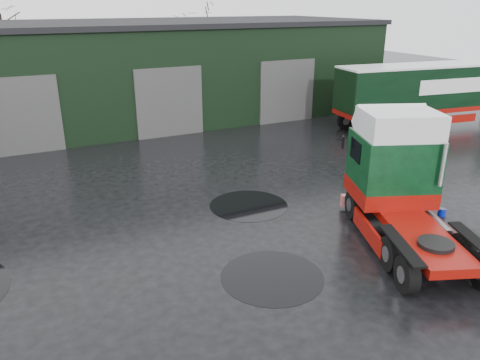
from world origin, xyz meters
name	(u,v)px	position (x,y,z in m)	size (l,w,h in m)	color
ground	(250,245)	(0.00, 0.00, 0.00)	(100.00, 100.00, 0.00)	black
warehouse	(141,70)	(2.00, 20.00, 3.16)	(32.40, 12.40, 6.30)	black
hero_tractor	(416,188)	(4.50, -2.45, 2.09)	(2.86, 6.73, 4.18)	black
lorry_right	(424,96)	(17.00, 9.00, 1.97)	(2.59, 14.98, 3.94)	silver
wash_bucket	(442,212)	(7.47, -1.18, 0.13)	(0.29, 0.29, 0.27)	#081CBB
tree_back_a	(3,39)	(-6.00, 30.00, 4.75)	(4.40, 4.40, 9.50)	black
tree_back_b	(196,45)	(10.00, 30.00, 3.75)	(4.40, 4.40, 7.50)	black
puddle_0	(272,277)	(-0.30, -1.99, 0.00)	(3.02, 3.02, 0.01)	black
puddle_1	(249,205)	(1.43, 2.84, 0.00)	(3.07, 3.07, 0.01)	black
puddle_3	(447,236)	(6.32, -2.47, 0.00)	(2.43, 2.43, 0.01)	black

